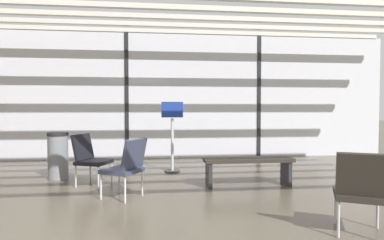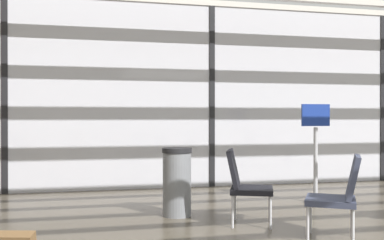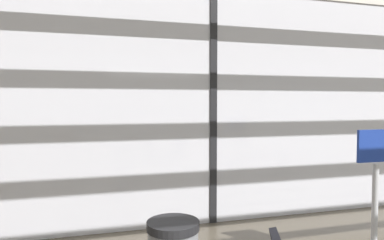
{
  "view_description": "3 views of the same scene",
  "coord_description": "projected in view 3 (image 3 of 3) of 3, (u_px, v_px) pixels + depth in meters",
  "views": [
    {
      "loc": [
        0.74,
        -3.17,
        1.3
      ],
      "look_at": [
        1.93,
        7.33,
        0.93
      ],
      "focal_mm": 29.84,
      "sensor_mm": 36.0,
      "label": 1
    },
    {
      "loc": [
        -2.12,
        -2.54,
        1.25
      ],
      "look_at": [
        0.07,
        7.09,
        1.19
      ],
      "focal_mm": 41.42,
      "sensor_mm": 36.0,
      "label": 2
    },
    {
      "loc": [
        -1.58,
        0.6,
        1.7
      ],
      "look_at": [
        -0.68,
        3.84,
        1.53
      ],
      "focal_mm": 32.23,
      "sensor_mm": 36.0,
      "label": 3
    }
  ],
  "objects": [
    {
      "name": "glass_curtain_wall",
      "position": [
        212.0,
        108.0,
        4.85
      ],
      "size": [
        14.0,
        0.08,
        3.26
      ],
      "primitive_type": "cube",
      "color": "silver",
      "rests_on": "ground"
    },
    {
      "name": "window_mullion_1",
      "position": [
        212.0,
        108.0,
        4.85
      ],
      "size": [
        0.1,
        0.12,
        3.26
      ],
      "primitive_type": "cube",
      "color": "black",
      "rests_on": "ground"
    },
    {
      "name": "parked_airplane",
      "position": [
        180.0,
        94.0,
        10.77
      ],
      "size": [
        12.04,
        3.92,
        3.92
      ],
      "color": "#B2BCD6",
      "rests_on": "ground"
    },
    {
      "name": "info_sign",
      "position": [
        375.0,
        206.0,
        3.42
      ],
      "size": [
        0.44,
        0.32,
        1.44
      ],
      "color": "#333333",
      "rests_on": "ground"
    }
  ]
}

